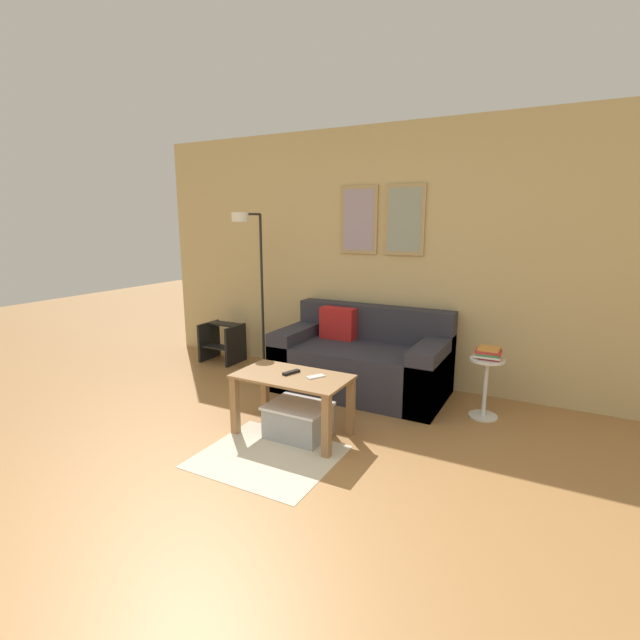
{
  "coord_description": "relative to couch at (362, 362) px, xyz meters",
  "views": [
    {
      "loc": [
        1.59,
        -1.57,
        1.64
      ],
      "look_at": [
        -0.13,
        1.66,
        0.85
      ],
      "focal_mm": 26.0,
      "sensor_mm": 36.0,
      "label": 1
    }
  ],
  "objects": [
    {
      "name": "side_table",
      "position": [
        1.17,
        -0.09,
        0.01
      ],
      "size": [
        0.28,
        0.28,
        0.51
      ],
      "color": "white",
      "rests_on": "ground_plane"
    },
    {
      "name": "storage_bin",
      "position": [
        -0.04,
        -1.14,
        -0.16
      ],
      "size": [
        0.47,
        0.38,
        0.26
      ],
      "color": "#9EA3A8",
      "rests_on": "ground_plane"
    },
    {
      "name": "step_stool",
      "position": [
        -1.83,
        0.12,
        -0.05
      ],
      "size": [
        0.43,
        0.36,
        0.45
      ],
      "color": "black",
      "rests_on": "ground_plane"
    },
    {
      "name": "floor_lamp",
      "position": [
        -1.2,
        -0.1,
        0.8
      ],
      "size": [
        0.24,
        0.54,
        1.72
      ],
      "color": "black",
      "rests_on": "ground_plane"
    },
    {
      "name": "couch",
      "position": [
        0.0,
        0.0,
        0.0
      ],
      "size": [
        1.61,
        0.86,
        0.8
      ],
      "color": "#2D2D38",
      "rests_on": "ground_plane"
    },
    {
      "name": "wall_back",
      "position": [
        0.08,
        0.46,
        0.99
      ],
      "size": [
        5.6,
        0.09,
        2.55
      ],
      "color": "tan",
      "rests_on": "ground_plane"
    },
    {
      "name": "cell_phone",
      "position": [
        0.08,
        -1.08,
        0.19
      ],
      "size": [
        0.13,
        0.15,
        0.01
      ],
      "primitive_type": "cube",
      "rotation": [
        0.0,
        0.0,
        -0.54
      ],
      "color": "silver",
      "rests_on": "coffee_table"
    },
    {
      "name": "coffee_table",
      "position": [
        -0.1,
        -1.13,
        0.08
      ],
      "size": [
        0.88,
        0.48,
        0.48
      ],
      "color": "#997047",
      "rests_on": "ground_plane"
    },
    {
      "name": "book_stack",
      "position": [
        1.17,
        -0.09,
        0.27
      ],
      "size": [
        0.22,
        0.17,
        0.1
      ],
      "color": "#B73333",
      "rests_on": "side_table"
    },
    {
      "name": "remote_control",
      "position": [
        -0.13,
        -1.1,
        0.19
      ],
      "size": [
        0.09,
        0.15,
        0.02
      ],
      "primitive_type": "cube",
      "rotation": [
        0.0,
        0.0,
        -0.34
      ],
      "color": "black",
      "rests_on": "coffee_table"
    },
    {
      "name": "ground_plane",
      "position": [
        0.08,
        -2.43,
        -0.29
      ],
      "size": [
        16.0,
        16.0,
        0.0
      ],
      "primitive_type": "plane",
      "color": "#A87542"
    },
    {
      "name": "area_rug",
      "position": [
        -0.06,
        -1.52,
        -0.29
      ],
      "size": [
        0.94,
        0.84,
        0.01
      ],
      "primitive_type": "cube",
      "color": "beige",
      "rests_on": "ground_plane"
    }
  ]
}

